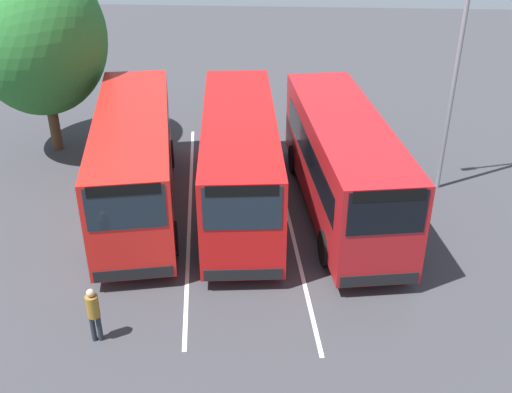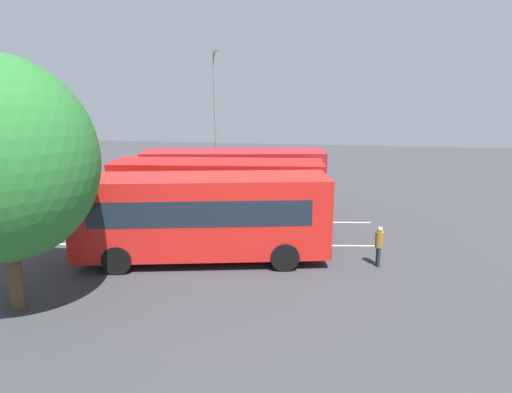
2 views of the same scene
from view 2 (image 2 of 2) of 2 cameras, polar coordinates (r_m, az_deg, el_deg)
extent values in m
plane|color=#38383D|center=(20.90, -3.91, -4.78)|extent=(69.45, 69.45, 0.00)
cube|color=red|center=(17.08, -7.06, -2.43)|extent=(10.11, 4.34, 3.08)
cube|color=#19232D|center=(17.19, 9.26, 0.46)|extent=(0.54, 2.11, 1.29)
cube|color=#19232D|center=(18.12, -6.84, -0.25)|extent=(8.10, 1.73, 0.99)
cube|color=#19232D|center=(15.85, -7.40, -2.35)|extent=(8.10, 1.73, 0.99)
cube|color=black|center=(17.08, 9.40, 2.20)|extent=(0.49, 1.91, 0.32)
cube|color=black|center=(17.82, 9.08, -6.27)|extent=(0.54, 2.20, 0.36)
cylinder|color=black|center=(18.64, 3.04, -5.36)|extent=(1.13, 0.49, 1.09)
cylinder|color=black|center=(16.51, 3.85, -8.01)|extent=(1.13, 0.49, 1.09)
cylinder|color=black|center=(19.07, -16.19, -5.47)|extent=(1.13, 0.49, 1.09)
cylinder|color=black|center=(16.99, -17.93, -8.04)|extent=(1.13, 0.49, 1.09)
cube|color=red|center=(20.48, -5.01, 0.41)|extent=(10.02, 3.41, 3.08)
cube|color=#19232D|center=(20.22, 8.76, 2.52)|extent=(0.34, 2.13, 1.29)
cube|color=#19232D|center=(21.54, -4.61, 2.10)|extent=(8.22, 0.92, 0.99)
cube|color=#19232D|center=(19.26, -5.51, 0.65)|extent=(8.22, 0.92, 0.99)
cube|color=black|center=(20.12, 8.87, 4.01)|extent=(0.30, 1.93, 0.32)
cube|color=black|center=(20.75, 8.62, -3.30)|extent=(0.33, 2.22, 0.36)
cylinder|color=black|center=(21.76, 3.71, -2.50)|extent=(1.12, 0.39, 1.09)
cylinder|color=black|center=(19.57, 3.79, -4.42)|extent=(1.12, 0.39, 1.09)
cylinder|color=black|center=(22.55, -12.48, -2.22)|extent=(1.12, 0.39, 1.09)
cylinder|color=black|center=(20.45, -14.15, -4.01)|extent=(1.12, 0.39, 1.09)
cube|color=#AD191E|center=(23.81, -2.91, 2.38)|extent=(10.08, 3.96, 3.08)
cube|color=black|center=(23.95, 8.82, 4.32)|extent=(0.46, 2.12, 1.29)
cube|color=black|center=(24.90, -2.81, 3.76)|extent=(8.16, 1.41, 0.99)
cube|color=black|center=(22.59, -3.04, 2.69)|extent=(8.16, 1.41, 0.99)
cube|color=black|center=(23.87, 8.92, 5.57)|extent=(0.41, 1.92, 0.32)
cube|color=black|center=(24.41, 8.70, -0.66)|extent=(0.46, 2.21, 0.36)
cylinder|color=black|center=(25.31, 4.36, -0.14)|extent=(1.12, 0.45, 1.09)
cylinder|color=black|center=(23.10, 4.83, -1.54)|extent=(1.12, 0.45, 1.09)
cylinder|color=black|center=(25.56, -9.83, -0.17)|extent=(1.12, 0.45, 1.09)
cylinder|color=black|center=(23.37, -10.71, -1.55)|extent=(1.12, 0.45, 1.09)
cylinder|color=#232833|center=(17.53, 15.93, -7.75)|extent=(0.13, 0.13, 0.78)
cylinder|color=#232833|center=(17.67, 15.79, -7.56)|extent=(0.13, 0.13, 0.78)
cylinder|color=olive|center=(17.36, 16.01, -5.50)|extent=(0.37, 0.37, 0.62)
sphere|color=tan|center=(17.23, 16.11, -4.19)|extent=(0.21, 0.21, 0.21)
cylinder|color=gray|center=(27.56, -5.37, 9.32)|extent=(0.16, 0.16, 8.98)
cylinder|color=gray|center=(26.30, -5.44, 18.67)|extent=(0.84, 2.43, 0.10)
cube|color=slate|center=(25.04, -5.27, 18.73)|extent=(0.36, 0.59, 0.14)
cylinder|color=#4C3823|center=(15.45, -29.38, -8.53)|extent=(0.44, 0.44, 2.57)
cube|color=silver|center=(19.32, -5.03, -6.40)|extent=(14.08, 2.07, 0.01)
cube|color=silver|center=(22.50, -2.96, -3.37)|extent=(14.08, 2.07, 0.01)
camera|label=1|loc=(25.48, 44.50, 19.31)|focal=42.25mm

